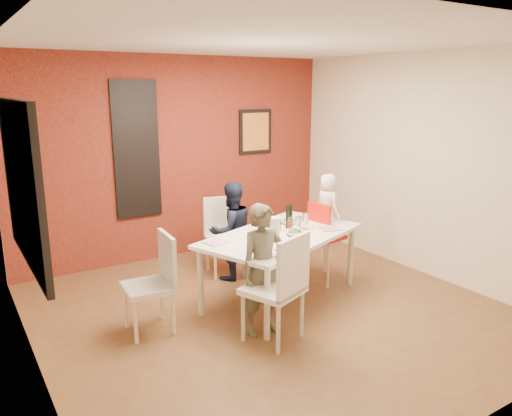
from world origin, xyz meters
TOP-DOWN VIEW (x-y plane):
  - ground at (0.00, 0.00)m, footprint 4.50×4.50m
  - ceiling at (0.00, 0.00)m, footprint 4.50×4.50m
  - wall_back at (0.00, 2.25)m, footprint 4.50×0.02m
  - wall_front at (0.00, -2.25)m, footprint 4.50×0.02m
  - wall_left at (-2.25, 0.00)m, footprint 0.02×4.50m
  - wall_right at (2.25, 0.00)m, footprint 0.02×4.50m
  - brick_accent_wall at (0.00, 2.23)m, footprint 4.50×0.02m
  - picture_window_frame at (-2.22, 0.20)m, footprint 0.05×1.70m
  - picture_window_pane at (-2.21, 0.20)m, footprint 0.02×1.55m
  - glassblock_strip at (-0.60, 2.21)m, footprint 0.55×0.03m
  - glassblock_surround at (-0.60, 2.21)m, footprint 0.60×0.03m
  - art_print_frame at (1.20, 2.21)m, footprint 0.54×0.03m
  - art_print_canvas at (1.20, 2.19)m, footprint 0.44×0.01m
  - dining_table at (0.26, 0.20)m, footprint 2.04×1.56m
  - chair_near at (-0.29, -0.58)m, footprint 0.61×0.61m
  - chair_far at (0.14, 1.28)m, footprint 0.53×0.53m
  - chair_left at (-1.15, 0.26)m, footprint 0.47×0.47m
  - high_chair at (1.01, 0.36)m, footprint 0.46×0.46m
  - child_near at (-0.32, -0.33)m, footprint 0.48×0.33m
  - child_far at (0.12, 1.04)m, footprint 0.59×0.46m
  - toddler at (1.03, 0.36)m, footprint 0.26×0.37m
  - plate_near_left at (0.01, -0.28)m, footprint 0.29×0.29m
  - plate_far_mid at (0.26, 0.56)m, footprint 0.23×0.23m
  - plate_near_right at (0.83, 0.06)m, footprint 0.28×0.28m
  - plate_far_left at (-0.49, 0.29)m, footprint 0.24×0.24m
  - salad_bowl_a at (0.34, 0.07)m, footprint 0.26×0.26m
  - salad_bowl_b at (0.56, 0.49)m, footprint 0.26×0.26m
  - wine_bottle at (0.43, 0.29)m, footprint 0.07×0.07m
  - wine_glass_a at (0.37, 0.05)m, footprint 0.07×0.07m
  - wine_glass_b at (0.59, 0.21)m, footprint 0.06×0.06m
  - paper_towel_roll at (0.04, 0.01)m, footprint 0.11×0.11m
  - condiment_red at (0.36, 0.21)m, footprint 0.03×0.03m
  - condiment_green at (0.40, 0.25)m, footprint 0.04×0.04m
  - condiment_brown at (0.31, 0.30)m, footprint 0.03×0.03m
  - sippy_cup at (0.94, 0.54)m, footprint 0.06×0.06m

SIDE VIEW (x-z plane):
  - ground at x=0.00m, z-range 0.00..0.00m
  - chair_left at x=-1.15m, z-range 0.06..1.00m
  - chair_far at x=0.14m, z-range 0.06..1.01m
  - chair_near at x=-0.29m, z-range 0.06..1.09m
  - high_chair at x=1.01m, z-range 0.10..1.08m
  - child_far at x=0.12m, z-range 0.00..1.19m
  - child_near at x=-0.32m, z-range 0.00..1.26m
  - dining_table at x=0.26m, z-range 0.31..1.06m
  - plate_far_mid at x=0.26m, z-range 0.75..0.76m
  - plate_far_left at x=-0.49m, z-range 0.75..0.76m
  - plate_near_left at x=0.01m, z-range 0.75..0.76m
  - plate_near_right at x=0.83m, z-range 0.75..0.76m
  - salad_bowl_a at x=0.34m, z-range 0.75..0.80m
  - salad_bowl_b at x=0.56m, z-range 0.75..0.80m
  - sippy_cup at x=0.94m, z-range 0.75..0.86m
  - condiment_brown at x=0.31m, z-range 0.75..0.88m
  - condiment_red at x=0.36m, z-range 0.75..0.88m
  - condiment_green at x=0.40m, z-range 0.75..0.90m
  - wine_glass_b at x=0.59m, z-range 0.75..0.94m
  - wine_glass_a at x=0.37m, z-range 0.75..0.96m
  - paper_towel_roll at x=0.04m, z-range 0.75..1.01m
  - wine_bottle at x=0.43m, z-range 0.75..1.03m
  - toddler at x=1.03m, z-range 0.58..1.31m
  - wall_back at x=0.00m, z-range 0.00..2.70m
  - wall_front at x=0.00m, z-range 0.00..2.70m
  - wall_left at x=-2.25m, z-range 0.00..2.70m
  - wall_right at x=2.25m, z-range 0.00..2.70m
  - brick_accent_wall at x=0.00m, z-range 0.00..2.70m
  - glassblock_strip at x=-0.60m, z-range 0.65..2.35m
  - glassblock_surround at x=-0.60m, z-range 0.62..2.38m
  - picture_window_frame at x=-2.22m, z-range 0.90..2.20m
  - picture_window_pane at x=-2.21m, z-range 0.98..2.12m
  - art_print_frame at x=1.20m, z-range 1.33..1.97m
  - art_print_canvas at x=1.20m, z-range 1.38..1.92m
  - ceiling at x=0.00m, z-range 2.69..2.71m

